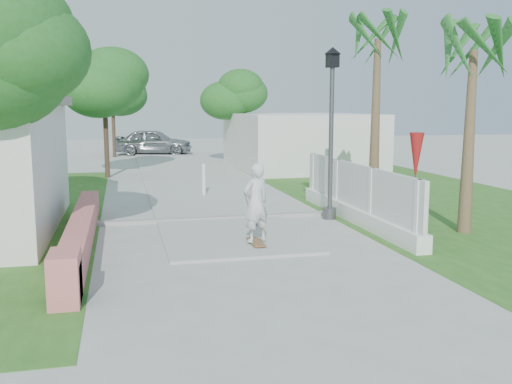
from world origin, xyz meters
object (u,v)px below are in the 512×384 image
object	(u,v)px
street_lamp	(331,127)
bollard	(204,179)
skateboarder	(250,204)
dog	(254,218)
patio_umbrella	(416,157)
parked_car	(154,142)

from	to	relation	value
street_lamp	bollard	bearing A→B (deg)	120.96
skateboarder	dog	world-z (taller)	skateboarder
patio_umbrella	parked_car	bearing A→B (deg)	102.99
dog	street_lamp	bearing A→B (deg)	3.71
parked_car	dog	bearing A→B (deg)	-162.78
street_lamp	dog	size ratio (longest dim) A/B	7.84
skateboarder	dog	bearing A→B (deg)	-130.25
street_lamp	bollard	size ratio (longest dim) A/B	4.07
street_lamp	dog	distance (m)	3.16
street_lamp	dog	bearing A→B (deg)	-166.22
bollard	skateboarder	xyz separation A→B (m)	(0.17, -6.17, 0.20)
skateboarder	bollard	bearing A→B (deg)	-112.06
dog	bollard	bearing A→B (deg)	85.72
bollard	dog	distance (m)	5.08
bollard	patio_umbrella	xyz separation A→B (m)	(4.60, -5.50, 1.10)
patio_umbrella	dog	xyz separation A→B (m)	(-4.09, 0.46, -1.47)
street_lamp	parked_car	world-z (taller)	street_lamp
patio_umbrella	dog	bearing A→B (deg)	173.54
bollard	parked_car	distance (m)	17.26
skateboarder	parked_car	world-z (taller)	skateboarder
patio_umbrella	skateboarder	xyz separation A→B (m)	(-4.43, -0.67, -0.91)
dog	skateboarder	bearing A→B (deg)	-116.66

